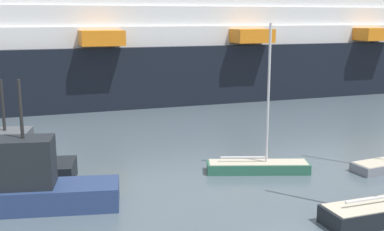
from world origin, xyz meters
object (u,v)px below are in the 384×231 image
fishing_boat_2 (2,166)px  sailboat_1 (258,165)px  fishing_boat_0 (32,185)px  cruise_ship (220,40)px

fishing_boat_2 → sailboat_1: bearing=0.8°
fishing_boat_0 → fishing_boat_2: 4.89m
sailboat_1 → cruise_ship: (10.74, 31.63, 6.35)m
fishing_boat_2 → fishing_boat_0: bearing=-58.4°
fishing_boat_2 → cruise_ship: bearing=60.2°
sailboat_1 → fishing_boat_2: bearing=-173.1°
fishing_boat_0 → fishing_boat_2: fishing_boat_0 is taller
sailboat_1 → cruise_ship: bearing=90.2°
sailboat_1 → fishing_boat_0: bearing=-155.5°
fishing_boat_0 → cruise_ship: bearing=-114.6°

